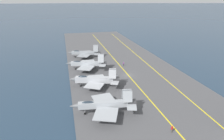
{
  "coord_description": "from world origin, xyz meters",
  "views": [
    {
      "loc": [
        -66.69,
        22.68,
        28.23
      ],
      "look_at": [
        0.5,
        6.26,
        2.9
      ],
      "focal_mm": 32.0,
      "sensor_mm": 36.0,
      "label": 1
    }
  ],
  "objects": [
    {
      "name": "parked_jet_third",
      "position": [
        9.91,
        14.14,
        2.99
      ],
      "size": [
        13.57,
        16.62,
        6.55
      ],
      "color": "#9EA3A8",
      "rests_on": "carrier_deck"
    },
    {
      "name": "deck_stripe_centerline",
      "position": [
        0.0,
        0.0,
        0.4
      ],
      "size": [
        180.04,
        0.36,
        0.01
      ],
      "primitive_type": "cube",
      "color": "yellow",
      "rests_on": "carrier_deck"
    },
    {
      "name": "deck_stripe_foul_line",
      "position": [
        0.0,
        -12.01,
        0.4
      ],
      "size": [
        179.94,
        6.78,
        0.01
      ],
      "primitive_type": "cube",
      "rotation": [
        0.0,
        0.0,
        -0.04
      ],
      "color": "yellow",
      "rests_on": "carrier_deck"
    },
    {
      "name": "ground_plane",
      "position": [
        0.0,
        0.0,
        0.0
      ],
      "size": [
        2000.0,
        2000.0,
        0.0
      ],
      "primitive_type": "plane",
      "color": "#23384C"
    },
    {
      "name": "crew_purple_vest",
      "position": [
        10.99,
        -1.38,
        1.41
      ],
      "size": [
        0.34,
        0.43,
        1.83
      ],
      "color": "#232328",
      "rests_on": "carrier_deck"
    },
    {
      "name": "parked_jet_nearest",
      "position": [
        -23.6,
        13.94,
        2.96
      ],
      "size": [
        14.01,
        16.8,
        6.25
      ],
      "color": "#9EA3A8",
      "rests_on": "carrier_deck"
    },
    {
      "name": "parked_jet_fourth",
      "position": [
        27.57,
        13.14,
        2.8
      ],
      "size": [
        11.99,
        16.14,
        6.26
      ],
      "color": "gray",
      "rests_on": "carrier_deck"
    },
    {
      "name": "parked_jet_second",
      "position": [
        -7.22,
        13.8,
        2.95
      ],
      "size": [
        11.87,
        16.65,
        6.28
      ],
      "color": "#A8AAAF",
      "rests_on": "carrier_deck"
    },
    {
      "name": "crew_red_vest",
      "position": [
        -34.57,
        1.4,
        1.35
      ],
      "size": [
        0.33,
        0.43,
        1.73
      ],
      "color": "#4C473D",
      "rests_on": "carrier_deck"
    },
    {
      "name": "carrier_deck",
      "position": [
        0.0,
        0.0,
        0.2
      ],
      "size": [
        200.04,
        43.68,
        0.4
      ],
      "primitive_type": "cube",
      "color": "#4C4C4F",
      "rests_on": "ground"
    }
  ]
}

